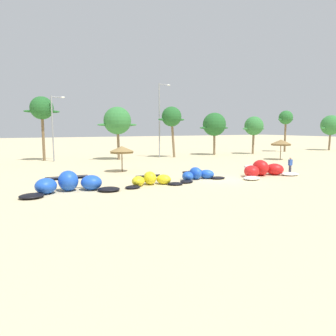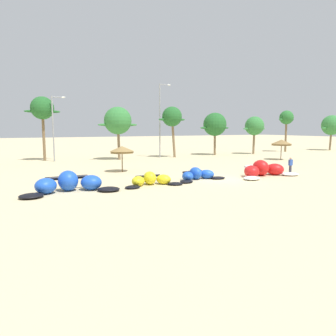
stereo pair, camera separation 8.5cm
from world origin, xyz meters
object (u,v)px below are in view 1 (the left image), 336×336
kite_left_of_center (197,175)px  palm_right (286,118)px  palm_left (42,109)px  palm_center_right (214,125)px  kite_left (151,180)px  kite_center (263,170)px  kite_far_left (69,184)px  lamppost_west (54,125)px  palm_rightmost (331,125)px  palm_left_of_gap (117,121)px  person_near_kites (290,166)px  beach_umbrella_middle (281,142)px  lamppost_west_center (160,117)px  palm_center_left (172,117)px  palm_right_of_gap (254,126)px  beach_umbrella_near_van (122,150)px

kite_left_of_center → palm_right: size_ratio=0.65×
palm_left → palm_center_right: 25.84m
kite_left → kite_center: 11.06m
kite_far_left → palm_left: (1.06, 23.13, 6.31)m
palm_center_right → lamppost_west: size_ratio=0.80×
palm_right → kite_left: bearing=-151.0°
palm_right → palm_rightmost: size_ratio=1.10×
kite_left → palm_left_of_gap: bearing=78.2°
person_near_kites → palm_center_right: (6.39, 21.16, 4.07)m
kite_left → beach_umbrella_middle: (24.14, 9.70, 1.99)m
beach_umbrella_middle → lamppost_west_center: lamppost_west_center is taller
beach_umbrella_middle → palm_rightmost: size_ratio=0.41×
palm_center_left → palm_right: 23.74m
kite_center → palm_rightmost: bearing=28.1°
palm_right_of_gap → beach_umbrella_near_van: bearing=-158.4°
palm_center_left → palm_right: bearing=0.5°
kite_left_of_center → beach_umbrella_near_van: 8.82m
palm_right_of_gap → palm_right: size_ratio=0.84×
beach_umbrella_middle → palm_right_of_gap: (3.43, 9.19, 2.26)m
kite_far_left → lamppost_west: size_ratio=0.82×
beach_umbrella_middle → lamppost_west_center: (-13.18, 10.89, 3.59)m
palm_left_of_gap → lamppost_west: size_ratio=0.85×
lamppost_west → lamppost_west_center: (14.82, -1.21, 1.19)m
palm_center_left → palm_right: (23.74, 0.21, 0.16)m
kite_far_left → kite_center: kite_center is taller
kite_far_left → palm_center_right: 33.62m
kite_left → palm_rightmost: (47.17, 18.79, 4.46)m
kite_center → palm_rightmost: size_ratio=1.00×
kite_left_of_center → lamppost_west: size_ratio=0.58×
kite_left_of_center → palm_rightmost: size_ratio=0.72×
palm_left_of_gap → palm_center_right: (16.35, 0.26, -0.42)m
palm_center_right → lamppost_west: (-24.40, 1.47, -0.12)m
kite_left_of_center → beach_umbrella_middle: 21.69m
kite_center → lamppost_west_center: (-0.09, 21.12, 5.41)m
beach_umbrella_middle → lamppost_west: size_ratio=0.33×
beach_umbrella_middle → kite_center: bearing=-142.0°
kite_left_of_center → lamppost_west_center: bearing=72.3°
kite_left → beach_umbrella_near_van: bearing=86.1°
beach_umbrella_middle → person_near_kites: bearing=-133.5°
palm_center_left → palm_right_of_gap: 15.20m
person_near_kites → palm_center_left: palm_center_left is taller
kite_left_of_center → lamppost_west_center: (6.38, 20.05, 5.57)m
kite_center → palm_rightmost: 41.19m
beach_umbrella_near_van → lamppost_west_center: (10.41, 12.42, 3.74)m
kite_center → lamppost_west_center: 21.80m
beach_umbrella_middle → palm_right: bearing=40.6°
beach_umbrella_near_van → beach_umbrella_middle: bearing=3.7°
kite_center → palm_center_right: size_ratio=1.00×
palm_right → palm_rightmost: (10.97, -1.26, -1.23)m
kite_center → beach_umbrella_middle: size_ratio=2.45×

